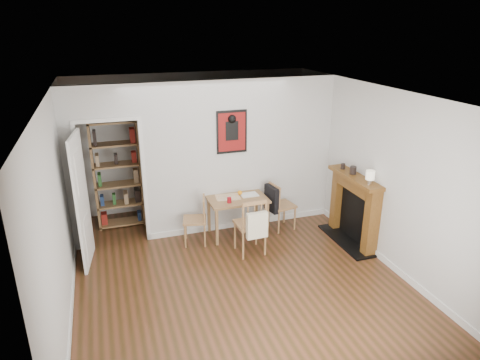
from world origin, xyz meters
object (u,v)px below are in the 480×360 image
object	(u,v)px
bookshelf	(118,175)
orange_fruit	(240,193)
dining_table	(238,203)
fireplace	(355,207)
chair_left	(195,220)
ceramic_jar_a	(353,170)
chair_right	(281,205)
chair_front	(250,225)
red_glass	(229,200)
notebook	(249,195)
ceramic_jar_b	(343,166)
mantel_lamp	(370,176)

from	to	relation	value
bookshelf	orange_fruit	size ratio (longest dim) A/B	24.79
dining_table	fireplace	distance (m)	1.93
chair_left	ceramic_jar_a	distance (m)	2.68
chair_right	chair_front	distance (m)	1.01
red_glass	notebook	world-z (taller)	red_glass
orange_fruit	notebook	xyz separation A→B (m)	(0.14, -0.06, -0.03)
chair_right	bookshelf	world-z (taller)	bookshelf
chair_front	ceramic_jar_a	distance (m)	1.87
fireplace	notebook	distance (m)	1.76
ceramic_jar_a	dining_table	bearing A→B (deg)	156.75
dining_table	ceramic_jar_b	distance (m)	1.86
chair_left	notebook	world-z (taller)	chair_left
fireplace	red_glass	size ratio (longest dim) A/B	13.58
mantel_lamp	ceramic_jar_a	bearing A→B (deg)	88.31
fireplace	mantel_lamp	world-z (taller)	mantel_lamp
red_glass	orange_fruit	distance (m)	0.38
fireplace	orange_fruit	distance (m)	1.92
notebook	mantel_lamp	xyz separation A→B (m)	(1.46, -1.28, 0.61)
chair_left	fireplace	world-z (taller)	fireplace
bookshelf	ceramic_jar_a	distance (m)	3.99
chair_right	fireplace	xyz separation A→B (m)	(0.96, -0.79, 0.17)
chair_right	red_glass	xyz separation A→B (m)	(-0.98, -0.11, 0.27)
notebook	mantel_lamp	distance (m)	2.04
dining_table	orange_fruit	xyz separation A→B (m)	(0.09, 0.13, 0.12)
bookshelf	ceramic_jar_b	xyz separation A→B (m)	(3.56, -1.48, 0.25)
dining_table	red_glass	xyz separation A→B (m)	(-0.19, -0.14, 0.13)
chair_left	orange_fruit	distance (m)	0.92
dining_table	notebook	world-z (taller)	notebook
chair_front	ceramic_jar_a	size ratio (longest dim) A/B	7.51
orange_fruit	bookshelf	bearing A→B (deg)	155.47
mantel_lamp	ceramic_jar_a	xyz separation A→B (m)	(0.01, 0.48, -0.07)
ceramic_jar_b	notebook	bearing A→B (deg)	160.19
dining_table	chair_right	xyz separation A→B (m)	(0.79, -0.03, -0.14)
notebook	dining_table	bearing A→B (deg)	-164.30
chair_left	chair_right	world-z (taller)	chair_right
fireplace	notebook	bearing A→B (deg)	149.81
dining_table	orange_fruit	size ratio (longest dim) A/B	12.63
dining_table	ceramic_jar_a	distance (m)	1.96
chair_right	red_glass	bearing A→B (deg)	-173.80
red_glass	ceramic_jar_b	size ratio (longest dim) A/B	1.00
chair_left	fireplace	xyz separation A→B (m)	(2.51, -0.74, 0.21)
chair_left	fireplace	size ratio (longest dim) A/B	0.65
chair_front	orange_fruit	distance (m)	0.82
dining_table	ceramic_jar_a	world-z (taller)	ceramic_jar_a
chair_left	orange_fruit	xyz separation A→B (m)	(0.85, 0.21, 0.30)
dining_table	ceramic_jar_b	size ratio (longest dim) A/B	10.75
red_glass	mantel_lamp	xyz separation A→B (m)	(1.88, -1.08, 0.57)
red_glass	orange_fruit	size ratio (longest dim) A/B	1.18
red_glass	dining_table	bearing A→B (deg)	36.24
orange_fruit	ceramic_jar_a	xyz separation A→B (m)	(1.62, -0.86, 0.51)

